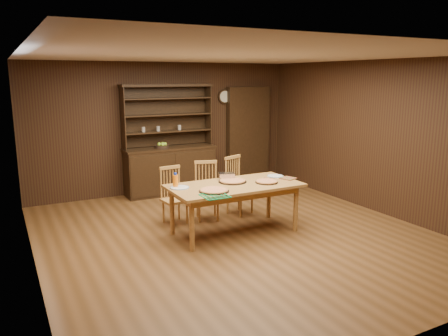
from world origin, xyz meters
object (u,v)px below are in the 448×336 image
chair_left (173,193)px  juice_bottle (175,181)px  china_hutch (170,164)px  chair_center (207,189)px  dining_table (235,189)px  chair_right (237,183)px

chair_left → juice_bottle: (-0.20, -0.64, 0.37)m
china_hutch → juice_bottle: bearing=-108.7°
chair_center → juice_bottle: (-0.77, -0.58, 0.34)m
china_hutch → juice_bottle: china_hutch is taller
china_hutch → chair_left: 1.86m
chair_left → juice_bottle: 0.77m
chair_left → chair_center: bearing=-11.9°
china_hutch → chair_center: 1.81m
dining_table → chair_right: size_ratio=1.96×
chair_left → chair_center: chair_center is taller
chair_right → chair_center: bearing=160.9°
china_hutch → juice_bottle: 2.54m
chair_right → china_hutch: bearing=85.4°
dining_table → chair_left: chair_left is taller
dining_table → china_hutch: bearing=90.7°
dining_table → chair_left: (-0.64, 0.88, -0.19)m
chair_right → dining_table: bearing=-142.4°
chair_right → juice_bottle: 1.52m
dining_table → chair_right: bearing=58.9°
china_hutch → chair_left: (-0.61, -1.75, -0.11)m
chair_center → juice_bottle: size_ratio=4.49×
chair_center → dining_table: bearing=-67.6°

